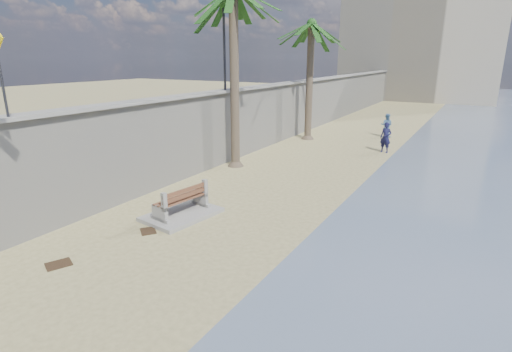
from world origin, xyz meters
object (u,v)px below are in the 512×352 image
at_px(person_a, 386,135).
at_px(person_b, 387,124).
at_px(palm_back, 312,25).
at_px(bench_far, 181,204).

bearing_deg(person_a, person_b, 111.97).
distance_m(palm_back, person_a, 8.12).
bearing_deg(bench_far, palm_back, 95.95).
distance_m(person_a, person_b, 4.76).
bearing_deg(person_b, person_a, 101.34).
xyz_separation_m(bench_far, person_a, (3.76, 13.00, 0.52)).
xyz_separation_m(person_a, person_b, (-0.98, 4.66, -0.10)).
xyz_separation_m(palm_back, person_a, (5.26, -1.43, -6.01)).
bearing_deg(person_a, bench_far, -96.02).
bearing_deg(palm_back, bench_far, -84.05).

